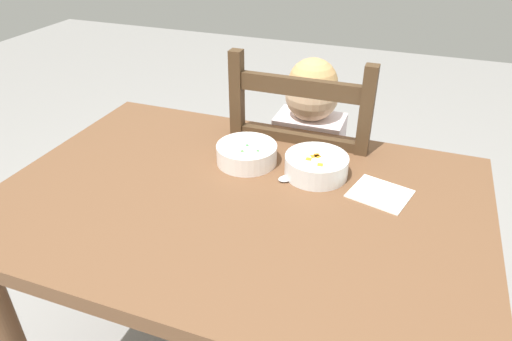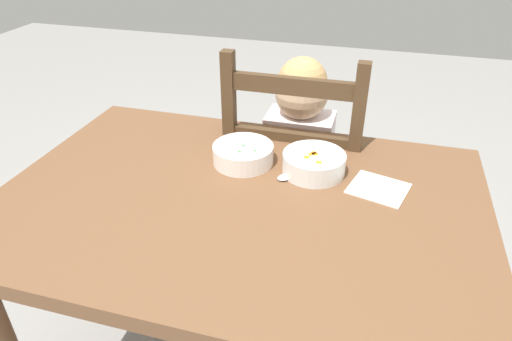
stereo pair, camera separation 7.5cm
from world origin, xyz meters
name	(u,v)px [view 1 (the left image)]	position (x,y,z in m)	size (l,w,h in m)	color
dining_table	(239,234)	(0.00, 0.00, 0.64)	(1.19, 0.82, 0.76)	brown
dining_chair	(304,196)	(0.06, 0.46, 0.48)	(0.42, 0.42, 1.02)	#4A3420
child_figure	(306,157)	(0.06, 0.45, 0.64)	(0.32, 0.31, 0.97)	white
bowl_of_peas	(247,153)	(-0.04, 0.16, 0.79)	(0.17, 0.17, 0.05)	white
bowl_of_carrots	(316,165)	(0.16, 0.16, 0.79)	(0.17, 0.17, 0.06)	white
spoon	(293,177)	(0.10, 0.12, 0.77)	(0.11, 0.12, 0.01)	silver
paper_napkin	(380,194)	(0.33, 0.13, 0.76)	(0.14, 0.12, 0.00)	white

